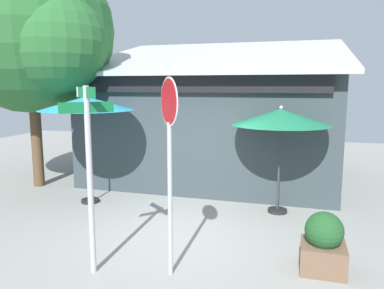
# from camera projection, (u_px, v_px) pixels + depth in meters

# --- Properties ---
(ground_plane) EXTENTS (28.00, 28.00, 0.10)m
(ground_plane) POSITION_uv_depth(u_px,v_px,m) (181.00, 235.00, 7.48)
(ground_plane) COLOR gray
(cafe_building) EXTENTS (7.65, 5.99, 4.53)m
(cafe_building) POSITION_uv_depth(u_px,v_px,m) (217.00, 122.00, 12.05)
(cafe_building) COLOR #333D42
(cafe_building) RESTS_ON ground
(street_sign_post) EXTENTS (0.67, 0.64, 2.91)m
(street_sign_post) POSITION_uv_depth(u_px,v_px,m) (89.00, 161.00, 5.64)
(street_sign_post) COLOR #A8AAB2
(street_sign_post) RESTS_ON ground
(stop_sign) EXTENTS (0.46, 0.57, 3.03)m
(stop_sign) POSITION_uv_depth(u_px,v_px,m) (169.00, 142.00, 5.53)
(stop_sign) COLOR #A8AAB2
(stop_sign) RESTS_ON ground
(patio_umbrella_teal_left) EXTENTS (2.29, 2.29, 2.72)m
(patio_umbrella_teal_left) POSITION_uv_depth(u_px,v_px,m) (86.00, 104.00, 9.06)
(patio_umbrella_teal_left) COLOR black
(patio_umbrella_teal_left) RESTS_ON ground
(patio_umbrella_forest_green_center) EXTENTS (2.19, 2.19, 2.47)m
(patio_umbrella_forest_green_center) POSITION_uv_depth(u_px,v_px,m) (281.00, 118.00, 8.36)
(patio_umbrella_forest_green_center) COLOR black
(patio_umbrella_forest_green_center) RESTS_ON ground
(shade_tree) EXTENTS (4.85, 4.61, 6.74)m
(shade_tree) POSITION_uv_depth(u_px,v_px,m) (33.00, 32.00, 10.23)
(shade_tree) COLOR brown
(shade_tree) RESTS_ON ground
(sidewalk_planter) EXTENTS (0.69, 0.69, 0.96)m
(sidewalk_planter) POSITION_uv_depth(u_px,v_px,m) (323.00, 244.00, 5.89)
(sidewalk_planter) COLOR brown
(sidewalk_planter) RESTS_ON ground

